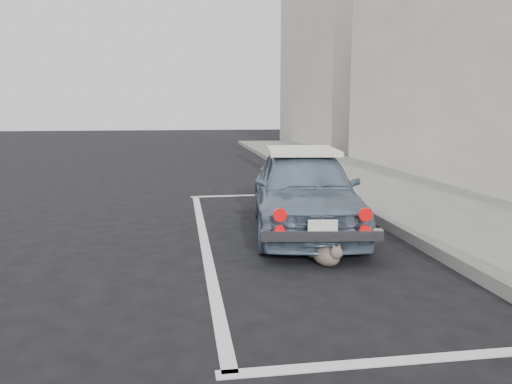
% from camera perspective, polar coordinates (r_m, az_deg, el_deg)
% --- Properties ---
extents(ground, '(80.00, 80.00, 0.00)m').
position_cam_1_polar(ground, '(4.20, 9.09, -15.67)').
color(ground, black).
rests_on(ground, ground).
extents(building_far, '(3.50, 10.00, 8.00)m').
position_cam_1_polar(building_far, '(24.89, 9.26, 14.47)').
color(building_far, '#BAB2A8').
rests_on(building_far, ground).
extents(pline_rear, '(3.00, 0.12, 0.01)m').
position_cam_1_polar(pline_rear, '(3.97, 18.66, -17.61)').
color(pline_rear, silver).
rests_on(pline_rear, ground).
extents(pline_front, '(3.00, 0.12, 0.01)m').
position_cam_1_polar(pline_front, '(10.41, 0.81, -0.34)').
color(pline_front, silver).
rests_on(pline_front, ground).
extents(pline_side, '(0.12, 7.00, 0.01)m').
position_cam_1_polar(pline_side, '(6.85, -5.94, -5.58)').
color(pline_side, silver).
rests_on(pline_side, ground).
extents(retro_coupe, '(1.90, 3.75, 1.22)m').
position_cam_1_polar(retro_coupe, '(7.30, 5.52, 0.29)').
color(retro_coupe, slate).
rests_on(retro_coupe, ground).
extents(cat, '(0.38, 0.52, 0.29)m').
position_cam_1_polar(cat, '(5.79, 8.17, -7.11)').
color(cat, '#716256').
rests_on(cat, ground).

